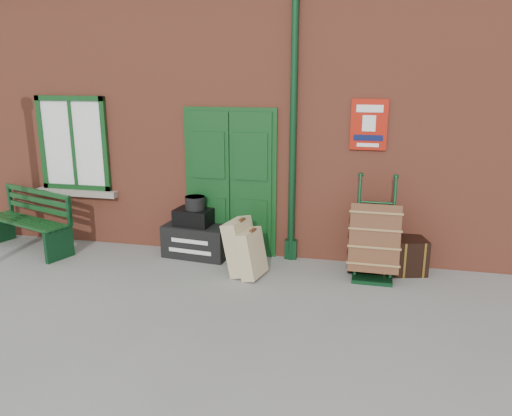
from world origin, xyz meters
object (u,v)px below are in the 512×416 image
(houdini_trunk, at_px, (198,240))
(porter_trolley, at_px, (374,239))
(bench, at_px, (31,219))
(dark_trunk, at_px, (400,255))

(houdini_trunk, xyz_separation_m, porter_trolley, (2.64, -0.21, 0.29))
(bench, xyz_separation_m, porter_trolley, (5.32, 0.09, 0.04))
(houdini_trunk, distance_m, porter_trolley, 2.67)
(houdini_trunk, height_order, dark_trunk, dark_trunk)
(houdini_trunk, xyz_separation_m, dark_trunk, (3.01, 0.00, 0.00))
(bench, xyz_separation_m, houdini_trunk, (2.68, 0.30, -0.25))
(bench, relative_size, porter_trolley, 1.21)
(houdini_trunk, bearing_deg, porter_trolley, 1.49)
(houdini_trunk, relative_size, porter_trolley, 0.72)
(bench, bearing_deg, dark_trunk, 22.56)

